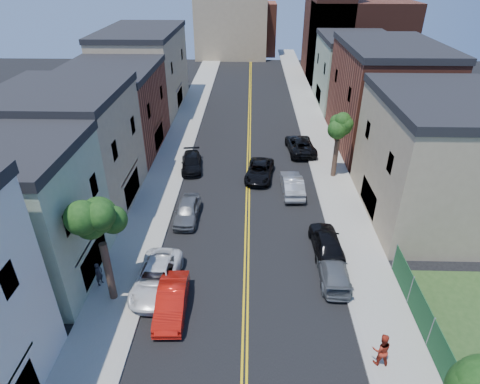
# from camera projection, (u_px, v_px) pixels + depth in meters

# --- Properties ---
(sidewalk_left) EXTENTS (3.20, 100.00, 0.15)m
(sidewalk_left) POSITION_uv_depth(u_px,v_px,m) (181.00, 134.00, 46.51)
(sidewalk_left) COLOR gray
(sidewalk_left) RESTS_ON ground
(sidewalk_right) EXTENTS (3.20, 100.00, 0.15)m
(sidewalk_right) POSITION_uv_depth(u_px,v_px,m) (318.00, 135.00, 46.13)
(sidewalk_right) COLOR gray
(sidewalk_right) RESTS_ON ground
(curb_left) EXTENTS (0.30, 100.00, 0.15)m
(curb_left) POSITION_uv_depth(u_px,v_px,m) (196.00, 134.00, 46.47)
(curb_left) COLOR gray
(curb_left) RESTS_ON ground
(curb_right) EXTENTS (0.30, 100.00, 0.15)m
(curb_right) POSITION_uv_depth(u_px,v_px,m) (303.00, 135.00, 46.17)
(curb_right) COLOR gray
(curb_right) RESTS_ON ground
(bldg_left_palegrn) EXTENTS (9.00, 8.00, 8.50)m
(bldg_left_palegrn) POSITION_uv_depth(u_px,v_px,m) (11.00, 220.00, 23.82)
(bldg_left_palegrn) COLOR gray
(bldg_left_palegrn) RESTS_ON ground
(bldg_left_tan_near) EXTENTS (9.00, 10.00, 9.00)m
(bldg_left_tan_near) POSITION_uv_depth(u_px,v_px,m) (70.00, 152.00, 31.47)
(bldg_left_tan_near) COLOR #998466
(bldg_left_tan_near) RESTS_ON ground
(bldg_left_brick) EXTENTS (9.00, 12.00, 8.00)m
(bldg_left_brick) POSITION_uv_depth(u_px,v_px,m) (113.00, 112.00, 41.22)
(bldg_left_brick) COLOR brown
(bldg_left_brick) RESTS_ON ground
(bldg_left_tan_far) EXTENTS (9.00, 16.00, 9.50)m
(bldg_left_tan_far) POSITION_uv_depth(u_px,v_px,m) (144.00, 72.00, 52.93)
(bldg_left_tan_far) COLOR #998466
(bldg_left_tan_far) RESTS_ON ground
(bldg_right_tan) EXTENTS (9.00, 12.00, 9.00)m
(bldg_right_tan) POSITION_uv_depth(u_px,v_px,m) (435.00, 162.00, 29.94)
(bldg_right_tan) COLOR #998466
(bldg_right_tan) RESTS_ON ground
(bldg_right_brick) EXTENTS (9.00, 14.00, 10.00)m
(bldg_right_brick) POSITION_uv_depth(u_px,v_px,m) (384.00, 99.00, 41.78)
(bldg_right_brick) COLOR brown
(bldg_right_brick) RESTS_ON ground
(bldg_right_palegrn) EXTENTS (9.00, 12.00, 8.50)m
(bldg_right_palegrn) POSITION_uv_depth(u_px,v_px,m) (354.00, 73.00, 54.25)
(bldg_right_palegrn) COLOR gray
(bldg_right_palegrn) RESTS_ON ground
(church) EXTENTS (16.20, 14.20, 22.60)m
(church) POSITION_uv_depth(u_px,v_px,m) (351.00, 32.00, 65.70)
(church) COLOR #4C2319
(church) RESTS_ON ground
(backdrop_left) EXTENTS (14.00, 8.00, 12.00)m
(backdrop_left) POSITION_uv_depth(u_px,v_px,m) (231.00, 26.00, 79.70)
(backdrop_left) COLOR #998466
(backdrop_left) RESTS_ON ground
(backdrop_center) EXTENTS (10.00, 8.00, 10.00)m
(backdrop_center) POSITION_uv_depth(u_px,v_px,m) (251.00, 29.00, 83.56)
(backdrop_center) COLOR brown
(backdrop_center) RESTS_ON ground
(fence_right) EXTENTS (0.04, 15.00, 1.90)m
(fence_right) POSITION_uv_depth(u_px,v_px,m) (442.00, 358.00, 19.24)
(fence_right) COLOR #143F1E
(fence_right) RESTS_ON sidewalk_right
(tree_left_mid) EXTENTS (5.20, 5.20, 9.29)m
(tree_left_mid) POSITION_uv_depth(u_px,v_px,m) (95.00, 206.00, 20.78)
(tree_left_mid) COLOR #34251A
(tree_left_mid) RESTS_ON sidewalk_left
(tree_right_far) EXTENTS (4.40, 4.40, 8.03)m
(tree_right_far) POSITION_uv_depth(u_px,v_px,m) (341.00, 118.00, 34.64)
(tree_right_far) COLOR #34251A
(tree_right_far) RESTS_ON sidewalk_right
(red_sedan) EXTENTS (1.77, 4.64, 1.51)m
(red_sedan) POSITION_uv_depth(u_px,v_px,m) (172.00, 301.00, 22.89)
(red_sedan) COLOR red
(red_sedan) RESTS_ON ground
(white_pickup) EXTENTS (2.66, 5.45, 1.49)m
(white_pickup) POSITION_uv_depth(u_px,v_px,m) (156.00, 278.00, 24.57)
(white_pickup) COLOR silver
(white_pickup) RESTS_ON ground
(grey_car_left) EXTENTS (1.90, 4.49, 1.51)m
(grey_car_left) POSITION_uv_depth(u_px,v_px,m) (187.00, 211.00, 31.11)
(grey_car_left) COLOR #595C60
(grey_car_left) RESTS_ON ground
(black_car_left) EXTENTS (2.41, 4.83, 1.35)m
(black_car_left) POSITION_uv_depth(u_px,v_px,m) (191.00, 163.00, 38.61)
(black_car_left) COLOR black
(black_car_left) RESTS_ON ground
(grey_car_right) EXTENTS (1.99, 4.61, 1.32)m
(grey_car_right) POSITION_uv_depth(u_px,v_px,m) (334.00, 271.00, 25.23)
(grey_car_right) COLOR slate
(grey_car_right) RESTS_ON ground
(black_car_right) EXTENTS (2.10, 4.83, 1.62)m
(black_car_right) POSITION_uv_depth(u_px,v_px,m) (327.00, 241.00, 27.62)
(black_car_right) COLOR black
(black_car_right) RESTS_ON ground
(silver_car_right) EXTENTS (1.90, 4.92, 1.60)m
(silver_car_right) POSITION_uv_depth(u_px,v_px,m) (292.00, 184.00, 34.64)
(silver_car_right) COLOR #989A9F
(silver_car_right) RESTS_ON ground
(dark_car_right_far) EXTENTS (3.11, 5.89, 1.58)m
(dark_car_right_far) POSITION_uv_depth(u_px,v_px,m) (300.00, 145.00, 42.00)
(dark_car_right_far) COLOR black
(dark_car_right_far) RESTS_ON ground
(black_suv_lane) EXTENTS (3.00, 5.31, 1.40)m
(black_suv_lane) POSITION_uv_depth(u_px,v_px,m) (260.00, 171.00, 37.02)
(black_suv_lane) COLOR black
(black_suv_lane) RESTS_ON ground
(pedestrian_left) EXTENTS (0.56, 0.67, 1.57)m
(pedestrian_left) POSITION_uv_depth(u_px,v_px,m) (99.00, 274.00, 24.59)
(pedestrian_left) COLOR #232229
(pedestrian_left) RESTS_ON sidewalk_left
(pedestrian_right) EXTENTS (0.96, 0.77, 1.92)m
(pedestrian_right) POSITION_uv_depth(u_px,v_px,m) (381.00, 349.00, 19.64)
(pedestrian_right) COLOR #A12918
(pedestrian_right) RESTS_ON sidewalk_right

